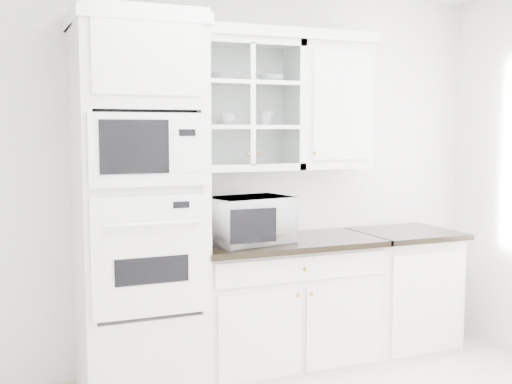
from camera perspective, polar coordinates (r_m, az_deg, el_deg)
name	(u,v)px	position (r m, az deg, el deg)	size (l,w,h in m)	color
room_shell	(319,111)	(3.40, 5.62, 7.18)	(4.00, 3.50, 2.70)	white
oven_column	(138,206)	(4.11, -10.40, -1.27)	(0.76, 0.68, 2.40)	white
base_cabinet_run	(284,303)	(4.60, 2.50, -9.80)	(1.32, 0.67, 0.92)	white
extra_base_cabinet	(402,289)	(5.10, 12.84, -8.42)	(0.72, 0.67, 0.92)	white
upper_cabinet_glass	(244,105)	(4.47, -1.11, 7.72)	(0.80, 0.33, 0.90)	white
upper_cabinet_solid	(329,107)	(4.76, 6.54, 7.55)	(0.55, 0.33, 0.90)	white
crown_molding	(230,32)	(4.45, -2.30, 13.99)	(2.14, 0.38, 0.07)	white
countertop_microwave	(249,220)	(4.33, -0.67, -2.48)	(0.54, 0.45, 0.31)	white
bowl_a	(224,77)	(4.45, -2.85, 10.16)	(0.23, 0.23, 0.06)	white
bowl_b	(271,79)	(4.55, 1.38, 10.04)	(0.17, 0.17, 0.05)	white
cup_a	(228,119)	(4.44, -2.53, 6.47)	(0.11, 0.11, 0.09)	white
cup_b	(266,119)	(4.51, 0.86, 6.54)	(0.11, 0.11, 0.10)	white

